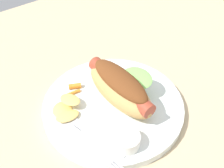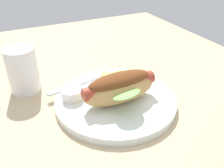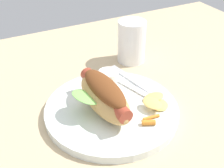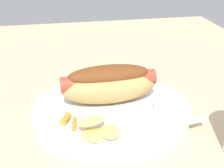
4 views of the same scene
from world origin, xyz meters
The scene contains 9 objects.
ground_plane centered at (0.00, 0.00, -0.90)cm, with size 120.00×90.00×1.80cm, color tan.
plate centered at (-0.43, -1.04, 0.80)cm, with size 25.76×25.76×1.60cm, color white.
hot_dog centered at (1.59, -0.98, 4.97)cm, with size 9.83×16.05×6.35cm.
sauce_ramekin centered at (-3.53, -9.52, 2.73)cm, with size 4.39×4.39×2.26cm, color white.
fork centered at (-8.36, -5.79, 1.80)cm, with size 4.07×16.24×0.40cm.
knife centered at (-6.81, -4.23, 1.78)cm, with size 14.41×1.40×0.36cm, color silver.
chips_pile centered at (-7.77, 2.30, 2.35)cm, with size 6.40×6.15×1.93cm.
carrot_garnish centered at (-3.99, 6.14, 2.03)cm, with size 4.19×2.59×0.99cm.
drinking_cup centered at (-13.89, -17.58, 5.21)cm, with size 6.84×6.84×10.42cm, color white.
Camera 3 is at (20.19, 38.82, 37.12)cm, focal length 47.43 mm.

